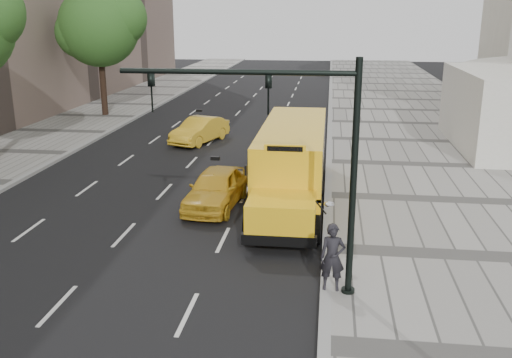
# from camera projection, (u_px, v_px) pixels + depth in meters

# --- Properties ---
(ground) EXTENTS (140.00, 140.00, 0.00)m
(ground) POSITION_uv_depth(u_px,v_px,m) (187.00, 192.00, 24.41)
(ground) COLOR black
(ground) RESTS_ON ground
(sidewalk_museum) EXTENTS (12.00, 140.00, 0.15)m
(sidewalk_museum) POSITION_uv_depth(u_px,v_px,m) (478.00, 202.00, 22.92)
(sidewalk_museum) COLOR gray
(sidewalk_museum) RESTS_ON ground
(curb_museum) EXTENTS (0.30, 140.00, 0.15)m
(curb_museum) POSITION_uv_depth(u_px,v_px,m) (328.00, 196.00, 23.65)
(curb_museum) COLOR gray
(curb_museum) RESTS_ON ground
(curb_far) EXTENTS (0.30, 140.00, 0.15)m
(curb_far) POSITION_uv_depth(u_px,v_px,m) (12.00, 184.00, 25.38)
(curb_far) COLOR gray
(curb_far) RESTS_ON ground
(tree_c) EXTENTS (6.37, 5.66, 9.27)m
(tree_c) POSITION_uv_depth(u_px,v_px,m) (100.00, 26.00, 40.33)
(tree_c) COLOR black
(tree_c) RESTS_ON ground
(school_bus) EXTENTS (2.96, 11.56, 3.19)m
(school_bus) POSITION_uv_depth(u_px,v_px,m) (293.00, 156.00, 23.33)
(school_bus) COLOR yellow
(school_bus) RESTS_ON ground
(taxi_near) EXTENTS (2.19, 4.65, 1.54)m
(taxi_near) POSITION_uv_depth(u_px,v_px,m) (216.00, 188.00, 22.43)
(taxi_near) COLOR gold
(taxi_near) RESTS_ON ground
(taxi_far) EXTENTS (2.95, 4.75, 1.48)m
(taxi_far) POSITION_uv_depth(u_px,v_px,m) (200.00, 130.00, 33.55)
(taxi_far) COLOR gold
(taxi_far) RESTS_ON ground
(pedestrian) EXTENTS (0.69, 0.46, 1.88)m
(pedestrian) POSITION_uv_depth(u_px,v_px,m) (332.00, 257.00, 15.33)
(pedestrian) COLOR black
(pedestrian) RESTS_ON sidewalk_museum
(traffic_signal) EXTENTS (6.18, 0.36, 6.40)m
(traffic_signal) POSITION_uv_depth(u_px,v_px,m) (299.00, 149.00, 14.49)
(traffic_signal) COLOR black
(traffic_signal) RESTS_ON ground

